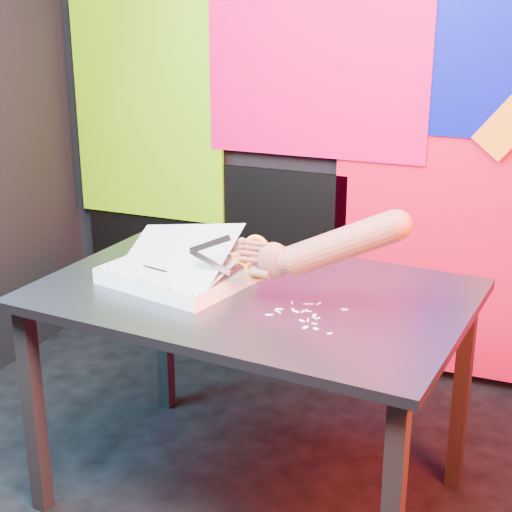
% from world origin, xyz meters
% --- Properties ---
extents(room, '(3.01, 3.01, 2.71)m').
position_xyz_m(room, '(0.00, 0.00, 1.35)').
color(room, black).
rests_on(room, ground).
extents(backdrop, '(2.88, 0.05, 2.08)m').
position_xyz_m(backdrop, '(0.06, 1.46, 0.96)').
color(backdrop, red).
rests_on(backdrop, ground).
extents(work_table, '(1.37, 0.98, 0.75)m').
position_xyz_m(work_table, '(-0.10, 0.40, 0.67)').
color(work_table, '#282423').
rests_on(work_table, ground).
extents(printout_stack, '(0.47, 0.39, 0.22)m').
position_xyz_m(printout_stack, '(-0.35, 0.37, 0.78)').
color(printout_stack, white).
rests_on(printout_stack, work_table).
extents(scissors, '(0.25, 0.02, 0.14)m').
position_xyz_m(scissors, '(-0.07, 0.31, 0.89)').
color(scissors, silver).
rests_on(scissors, printout_stack).
extents(hand_forearm, '(0.48, 0.10, 0.24)m').
position_xyz_m(hand_forearm, '(0.17, 0.32, 0.95)').
color(hand_forearm, brown).
rests_on(hand_forearm, work_table).
extents(paper_clippings, '(0.22, 0.21, 0.00)m').
position_xyz_m(paper_clippings, '(0.11, 0.28, 0.75)').
color(paper_clippings, white).
rests_on(paper_clippings, work_table).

